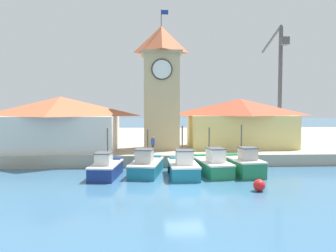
{
  "coord_description": "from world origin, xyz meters",
  "views": [
    {
      "loc": [
        -2.15,
        -20.38,
        5.16
      ],
      "look_at": [
        -0.52,
        9.66,
        3.5
      ],
      "focal_mm": 35.0,
      "sensor_mm": 36.0,
      "label": 1
    }
  ],
  "objects_px": {
    "fishing_boat_left_outer": "(146,166)",
    "port_crane_near": "(279,95)",
    "fishing_boat_left_inner": "(183,167)",
    "warehouse_left": "(61,123)",
    "dock_worker_near_tower": "(153,145)",
    "fishing_boat_far_left": "(106,168)",
    "warehouse_right": "(240,122)",
    "fishing_boat_center": "(244,165)",
    "mooring_buoy": "(259,185)",
    "clock_tower": "(161,85)",
    "fishing_boat_mid_left": "(212,165)"
  },
  "relations": [
    {
      "from": "warehouse_left",
      "to": "mooring_buoy",
      "type": "relative_size",
      "value": 14.56
    },
    {
      "from": "warehouse_left",
      "to": "fishing_boat_left_inner",
      "type": "bearing_deg",
      "value": -34.99
    },
    {
      "from": "warehouse_right",
      "to": "clock_tower",
      "type": "bearing_deg",
      "value": -174.62
    },
    {
      "from": "fishing_boat_left_inner",
      "to": "mooring_buoy",
      "type": "height_order",
      "value": "fishing_boat_left_inner"
    },
    {
      "from": "fishing_boat_far_left",
      "to": "warehouse_right",
      "type": "xyz_separation_m",
      "value": [
        12.7,
        9.37,
        2.97
      ]
    },
    {
      "from": "fishing_boat_left_outer",
      "to": "mooring_buoy",
      "type": "xyz_separation_m",
      "value": [
        7.05,
        -5.46,
        -0.33
      ]
    },
    {
      "from": "warehouse_right",
      "to": "port_crane_near",
      "type": "height_order",
      "value": "port_crane_near"
    },
    {
      "from": "clock_tower",
      "to": "port_crane_near",
      "type": "xyz_separation_m",
      "value": [
        16.95,
        12.11,
        -0.46
      ]
    },
    {
      "from": "fishing_boat_mid_left",
      "to": "port_crane_near",
      "type": "xyz_separation_m",
      "value": [
        13.26,
        19.93,
        6.32
      ]
    },
    {
      "from": "warehouse_right",
      "to": "port_crane_near",
      "type": "distance_m",
      "value": 14.67
    },
    {
      "from": "fishing_boat_center",
      "to": "port_crane_near",
      "type": "bearing_deg",
      "value": 61.97
    },
    {
      "from": "fishing_boat_far_left",
      "to": "port_crane_near",
      "type": "distance_m",
      "value": 30.43
    },
    {
      "from": "fishing_boat_mid_left",
      "to": "clock_tower",
      "type": "bearing_deg",
      "value": 115.24
    },
    {
      "from": "mooring_buoy",
      "to": "fishing_boat_left_outer",
      "type": "bearing_deg",
      "value": 142.27
    },
    {
      "from": "fishing_boat_left_outer",
      "to": "dock_worker_near_tower",
      "type": "height_order",
      "value": "fishing_boat_left_outer"
    },
    {
      "from": "fishing_boat_left_inner",
      "to": "clock_tower",
      "type": "relative_size",
      "value": 0.33
    },
    {
      "from": "fishing_boat_mid_left",
      "to": "port_crane_near",
      "type": "relative_size",
      "value": 0.35
    },
    {
      "from": "dock_worker_near_tower",
      "to": "fishing_boat_far_left",
      "type": "bearing_deg",
      "value": -127.4
    },
    {
      "from": "fishing_boat_far_left",
      "to": "fishing_boat_mid_left",
      "type": "distance_m",
      "value": 8.15
    },
    {
      "from": "port_crane_near",
      "to": "mooring_buoy",
      "type": "height_order",
      "value": "port_crane_near"
    },
    {
      "from": "fishing_boat_center",
      "to": "port_crane_near",
      "type": "height_order",
      "value": "port_crane_near"
    },
    {
      "from": "fishing_boat_left_inner",
      "to": "mooring_buoy",
      "type": "bearing_deg",
      "value": -46.34
    },
    {
      "from": "fishing_boat_mid_left",
      "to": "warehouse_right",
      "type": "relative_size",
      "value": 0.5
    },
    {
      "from": "fishing_boat_center",
      "to": "warehouse_left",
      "type": "height_order",
      "value": "warehouse_left"
    },
    {
      "from": "fishing_boat_far_left",
      "to": "warehouse_right",
      "type": "relative_size",
      "value": 0.41
    },
    {
      "from": "fishing_boat_left_outer",
      "to": "port_crane_near",
      "type": "xyz_separation_m",
      "value": [
        18.39,
        19.9,
        6.34
      ]
    },
    {
      "from": "fishing_boat_center",
      "to": "mooring_buoy",
      "type": "bearing_deg",
      "value": -95.38
    },
    {
      "from": "fishing_boat_left_inner",
      "to": "warehouse_left",
      "type": "height_order",
      "value": "warehouse_left"
    },
    {
      "from": "warehouse_right",
      "to": "dock_worker_near_tower",
      "type": "bearing_deg",
      "value": -152.58
    },
    {
      "from": "port_crane_near",
      "to": "warehouse_left",
      "type": "bearing_deg",
      "value": -153.73
    },
    {
      "from": "fishing_boat_left_inner",
      "to": "warehouse_left",
      "type": "distance_m",
      "value": 13.79
    },
    {
      "from": "fishing_boat_mid_left",
      "to": "fishing_boat_center",
      "type": "xyz_separation_m",
      "value": [
        2.39,
        -0.48,
        0.07
      ]
    },
    {
      "from": "mooring_buoy",
      "to": "clock_tower",
      "type": "bearing_deg",
      "value": 112.97
    },
    {
      "from": "fishing_boat_far_left",
      "to": "clock_tower",
      "type": "bearing_deg",
      "value": 62.76
    },
    {
      "from": "dock_worker_near_tower",
      "to": "fishing_boat_mid_left",
      "type": "bearing_deg",
      "value": -39.96
    },
    {
      "from": "fishing_boat_mid_left",
      "to": "mooring_buoy",
      "type": "xyz_separation_m",
      "value": [
        1.93,
        -5.43,
        -0.35
      ]
    },
    {
      "from": "mooring_buoy",
      "to": "dock_worker_near_tower",
      "type": "distance_m",
      "value": 11.43
    },
    {
      "from": "warehouse_left",
      "to": "warehouse_right",
      "type": "height_order",
      "value": "warehouse_left"
    },
    {
      "from": "fishing_boat_left_outer",
      "to": "warehouse_right",
      "type": "bearing_deg",
      "value": 41.41
    },
    {
      "from": "fishing_boat_far_left",
      "to": "fishing_boat_left_outer",
      "type": "distance_m",
      "value": 3.09
    },
    {
      "from": "fishing_boat_left_outer",
      "to": "clock_tower",
      "type": "bearing_deg",
      "value": 79.54
    },
    {
      "from": "fishing_boat_far_left",
      "to": "dock_worker_near_tower",
      "type": "bearing_deg",
      "value": 52.6
    },
    {
      "from": "warehouse_left",
      "to": "dock_worker_near_tower",
      "type": "distance_m",
      "value": 9.45
    },
    {
      "from": "fishing_boat_center",
      "to": "warehouse_left",
      "type": "bearing_deg",
      "value": 155.28
    },
    {
      "from": "fishing_boat_mid_left",
      "to": "clock_tower",
      "type": "distance_m",
      "value": 10.99
    },
    {
      "from": "fishing_boat_mid_left",
      "to": "port_crane_near",
      "type": "bearing_deg",
      "value": 56.36
    },
    {
      "from": "port_crane_near",
      "to": "dock_worker_near_tower",
      "type": "distance_m",
      "value": 24.58
    },
    {
      "from": "fishing_boat_left_outer",
      "to": "mooring_buoy",
      "type": "height_order",
      "value": "fishing_boat_left_outer"
    },
    {
      "from": "port_crane_near",
      "to": "fishing_boat_left_inner",
      "type": "bearing_deg",
      "value": -126.82
    },
    {
      "from": "fishing_boat_left_outer",
      "to": "fishing_boat_center",
      "type": "distance_m",
      "value": 7.54
    }
  ]
}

